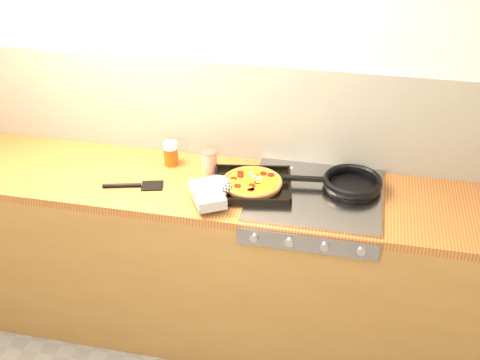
% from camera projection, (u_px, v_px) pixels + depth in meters
% --- Properties ---
extents(room_shell, '(3.20, 3.20, 3.20)m').
position_uv_depth(room_shell, '(233.00, 112.00, 2.95)').
color(room_shell, white).
rests_on(room_shell, ground).
extents(counter_run, '(3.20, 0.62, 0.90)m').
position_uv_depth(counter_run, '(222.00, 260.00, 3.07)').
color(counter_run, brown).
rests_on(counter_run, ground).
extents(stovetop, '(0.60, 0.56, 0.02)m').
position_uv_depth(stovetop, '(315.00, 195.00, 2.75)').
color(stovetop, '#959499').
rests_on(stovetop, counter_run).
extents(pizza_on_tray, '(0.48, 0.47, 0.06)m').
position_uv_depth(pizza_on_tray, '(240.00, 185.00, 2.75)').
color(pizza_on_tray, black).
rests_on(pizza_on_tray, stovetop).
extents(frying_pan, '(0.47, 0.31, 0.05)m').
position_uv_depth(frying_pan, '(351.00, 183.00, 2.77)').
color(frying_pan, black).
rests_on(frying_pan, stovetop).
extents(tomato_can, '(0.08, 0.08, 0.11)m').
position_uv_depth(tomato_can, '(209.00, 162.00, 2.92)').
color(tomato_can, '#A51C0D').
rests_on(tomato_can, counter_run).
extents(juice_glass, '(0.08, 0.08, 0.12)m').
position_uv_depth(juice_glass, '(171.00, 153.00, 2.98)').
color(juice_glass, '#E33F0D').
rests_on(juice_glass, counter_run).
extents(wooden_spoon, '(0.30, 0.08, 0.02)m').
position_uv_depth(wooden_spoon, '(270.00, 168.00, 2.95)').
color(wooden_spoon, '#B5764D').
rests_on(wooden_spoon, counter_run).
extents(black_spatula, '(0.29, 0.12, 0.02)m').
position_uv_depth(black_spatula, '(135.00, 185.00, 2.82)').
color(black_spatula, black).
rests_on(black_spatula, counter_run).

